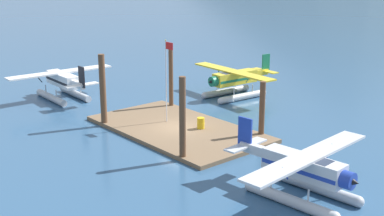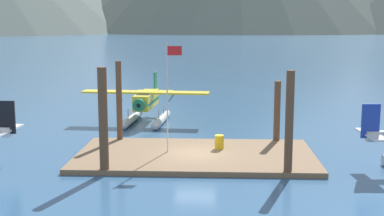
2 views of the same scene
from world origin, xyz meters
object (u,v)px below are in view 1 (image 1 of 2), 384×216
object	(u,v)px
seaplane_yellow_bow_left	(235,81)
seaplane_white_port_aft	(62,83)
fuel_drum	(201,123)
seaplane_silver_stbd_aft	(303,172)
flagpole	(167,72)

from	to	relation	value
seaplane_yellow_bow_left	seaplane_white_port_aft	world-z (taller)	same
fuel_drum	seaplane_silver_stbd_aft	size ratio (longest dim) A/B	0.08
flagpole	seaplane_white_port_aft	xyz separation A→B (m)	(-13.23, -2.54, -2.84)
fuel_drum	seaplane_white_port_aft	xyz separation A→B (m)	(-16.32, -3.42, 0.84)
seaplane_yellow_bow_left	seaplane_silver_stbd_aft	bearing A→B (deg)	-35.51
flagpole	seaplane_white_port_aft	bearing A→B (deg)	-169.13
seaplane_yellow_bow_left	seaplane_white_port_aft	distance (m)	16.71
seaplane_silver_stbd_aft	flagpole	bearing A→B (deg)	170.73
seaplane_yellow_bow_left	seaplane_white_port_aft	xyz separation A→B (m)	(-10.36, -13.12, 0.00)
flagpole	fuel_drum	world-z (taller)	flagpole
flagpole	fuel_drum	bearing A→B (deg)	15.85
fuel_drum	seaplane_yellow_bow_left	size ratio (longest dim) A/B	0.08
fuel_drum	seaplane_yellow_bow_left	distance (m)	11.42
fuel_drum	seaplane_white_port_aft	size ratio (longest dim) A/B	0.08
flagpole	fuel_drum	distance (m)	4.88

